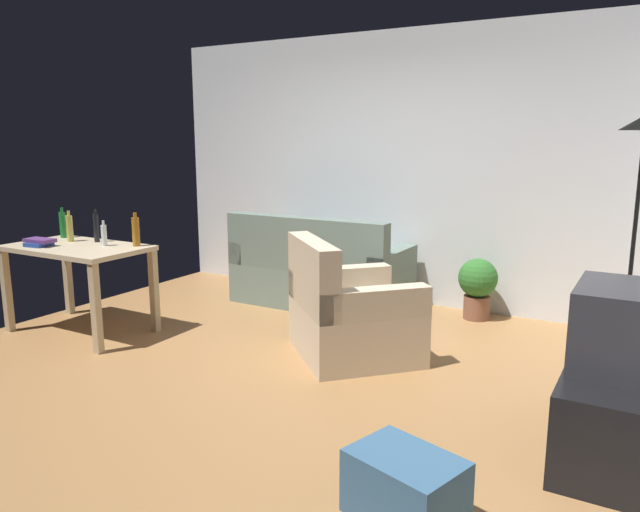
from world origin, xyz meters
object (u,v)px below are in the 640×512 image
Objects in this scene: bottle_green at (63,224)px; tv_stand at (608,410)px; tv at (617,327)px; bottle_clear at (104,235)px; torchiere_lamp at (640,176)px; bottle_amber at (136,231)px; bottle_dark at (96,227)px; storage_box at (405,487)px; bottle_squat at (70,228)px; couch at (319,275)px; potted_plant at (478,284)px; book_stack at (39,242)px; desk at (78,258)px; armchair at (348,315)px.

tv_stand is at bearing -2.46° from bottle_green.
bottle_clear reaches higher than tv.
torchiere_lamp is 6.36× the size of bottle_amber.
bottle_green is 0.46m from bottle_dark.
bottle_clear is 0.28m from bottle_amber.
storage_box is 3.91m from bottle_squat.
couch is 3.29m from tv_stand.
storage_box is (-0.72, -2.21, -1.26)m from torchiere_lamp.
tv is 0.33× the size of torchiere_lamp.
potted_plant is 2.61× the size of bottle_clear.
storage_box is 1.76× the size of bottle_squat.
couch reaches higher than book_stack.
bottle_green is at bearing 155.33° from bottle_squat.
tv_stand is 0.61× the size of torchiere_lamp.
potted_plant reaches higher than tv_stand.
desk reaches higher than potted_plant.
book_stack reaches higher than desk.
bottle_dark is 0.24m from bottle_clear.
couch is at bearing -168.39° from potted_plant.
tv_stand is at bearing -154.22° from armchair.
bottle_squat reaches higher than desk.
bottle_squat is at bearing 179.36° from bottle_clear.
torchiere_lamp is 6.63× the size of bottle_squat.
desk is at bearing -152.14° from bottle_amber.
bottle_squat is (-3.66, 1.17, 0.73)m from storage_box.
tv reaches higher than desk.
couch is 1.40× the size of armchair.
bottle_dark reaches higher than potted_plant.
bottle_dark is at bearing 87.38° from tv.
tv is 2.45m from potted_plant.
bottle_dark reaches higher than bottle_green.
torchiere_lamp is at bearing 0.18° from tv.
bottle_green is (-3.33, -1.86, 0.55)m from potted_plant.
storage_box is at bearing -20.31° from bottle_dark.
storage_box is (2.08, -2.83, -0.16)m from couch.
armchair is (-0.60, -1.45, -0.01)m from potted_plant.
armchair reaches higher than potted_plant.
tv_stand is at bearing 90.00° from tv.
couch and armchair have the same top height.
armchair is (-1.87, 0.61, -0.38)m from tv.
armchair is (-1.87, 0.61, 0.08)m from tv_stand.
armchair is 1.95m from bottle_amber.
bottle_dark is at bearing -176.41° from bottle_amber.
bottle_amber is at bearing 55.81° from armchair.
tv is 0.50× the size of desk.
desk is (-1.36, -1.77, 0.34)m from couch.
couch is at bearing 59.53° from bottle_amber.
torchiere_lamp reaches higher than bottle_squat.
torchiere_lamp reaches higher than bottle_dark.
bottle_amber is at bearing 27.41° from desk.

